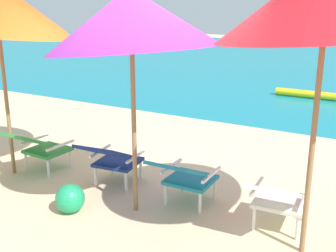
# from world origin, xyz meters

# --- Properties ---
(ground_plane) EXTENTS (40.00, 40.00, 0.00)m
(ground_plane) POSITION_xyz_m (0.00, 4.00, 0.00)
(ground_plane) COLOR beige
(ocean_band) EXTENTS (40.00, 18.00, 0.01)m
(ocean_band) POSITION_xyz_m (0.00, 12.60, 0.00)
(ocean_band) COLOR teal
(ocean_band) RESTS_ON ground_plane
(swim_buoy) EXTENTS (1.60, 0.18, 0.18)m
(swim_buoy) POSITION_xyz_m (0.55, 6.64, 0.10)
(swim_buoy) COLOR yellow
(swim_buoy) RESTS_ON ocean_band
(lounge_chair_far_left) EXTENTS (0.58, 0.90, 0.68)m
(lounge_chair_far_left) POSITION_xyz_m (-1.66, 0.01, 0.40)
(lounge_chair_far_left) COLOR #338E3D
(lounge_chair_far_left) RESTS_ON ground_plane
(lounge_chair_near_left) EXTENTS (0.64, 0.93, 0.68)m
(lounge_chair_near_left) POSITION_xyz_m (-0.51, 0.13, 0.40)
(lounge_chair_near_left) COLOR navy
(lounge_chair_near_left) RESTS_ON ground_plane
(lounge_chair_near_right) EXTENTS (0.56, 0.88, 0.68)m
(lounge_chair_near_right) POSITION_xyz_m (0.54, 0.09, 0.40)
(lounge_chair_near_right) COLOR teal
(lounge_chair_near_right) RESTS_ON ground_plane
(lounge_chair_far_right) EXTENTS (0.59, 0.91, 0.68)m
(lounge_chair_far_right) POSITION_xyz_m (1.62, 0.06, 0.40)
(lounge_chair_far_right) COLOR silver
(lounge_chair_far_right) RESTS_ON ground_plane
(beach_umbrella_center) EXTENTS (2.31, 2.28, 2.51)m
(beach_umbrella_center) POSITION_xyz_m (0.09, -0.23, 2.11)
(beach_umbrella_center) COLOR olive
(beach_umbrella_center) RESTS_ON ground_plane
(beach_ball) EXTENTS (0.33, 0.33, 0.33)m
(beach_ball) POSITION_xyz_m (-0.52, -0.63, 0.17)
(beach_ball) COLOR #1E9E60
(beach_ball) RESTS_ON ground_plane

